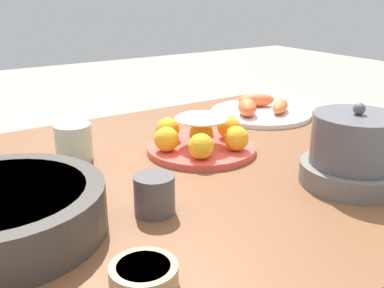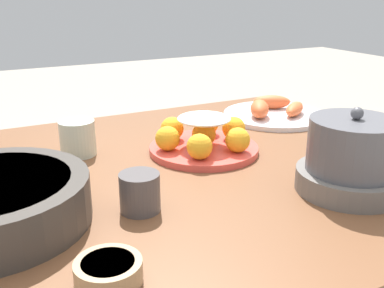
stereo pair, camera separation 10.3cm
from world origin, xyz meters
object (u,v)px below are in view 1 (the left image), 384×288
Objects in this scene: cake_plate at (201,138)px; cup_near at (74,142)px; serving_bowl at (0,211)px; warming_pot at (354,153)px; seafood_platter at (260,110)px; cup_far at (154,194)px; sauce_bowl at (144,275)px; dining_table at (182,208)px.

cup_near is at bearing -23.23° from cake_plate.
serving_bowl is 0.66m from warming_pot.
serving_bowl is at bearing 21.03° from seafood_platter.
warming_pot is at bearing 133.77° from cup_near.
cake_plate is at bearing -138.78° from cup_far.
cup_near reaches higher than sauce_bowl.
cup_near is at bearing 4.73° from seafood_platter.
dining_table is 3.94× the size of seafood_platter.
warming_pot is (-0.64, 0.18, 0.02)m from serving_bowl.
warming_pot is (-0.15, 0.33, 0.03)m from cake_plate.
serving_bowl reaches higher than cup_far.
cake_plate is 1.28× the size of warming_pot.
serving_bowl is at bearing 51.36° from cup_near.
serving_bowl is 1.07× the size of seafood_platter.
sauce_bowl is at bearing 57.26° from cup_far.
cup_near reaches higher than serving_bowl.
cake_plate is at bearing 26.56° from seafood_platter.
seafood_platter is 0.53m from warming_pot.
cup_near reaches higher than cup_far.
cup_far is at bearing 44.33° from dining_table.
warming_pot reaches higher than seafood_platter.
cup_far is at bearing -122.74° from sauce_bowl.
warming_pot reaches higher than cup_near.
cup_near is at bearing -85.04° from cup_far.
warming_pot is at bearing 68.95° from seafood_platter.
cake_plate reaches higher than serving_bowl.
dining_table is 0.42m from sauce_bowl.
serving_bowl is 0.25m from cup_far.
seafood_platter is at bearing -141.21° from sauce_bowl.
warming_pot is at bearing -172.44° from sauce_bowl.
cake_plate is 0.33m from cup_far.
serving_bowl is at bearing 16.94° from cake_plate.
cake_plate is 3.15× the size of cup_near.
warming_pot is (0.19, 0.49, 0.05)m from seafood_platter.
cup_far reaches higher than dining_table.
seafood_platter is 0.70m from cup_far.
dining_table is at bearing 36.25° from cake_plate.
cake_plate is at bearing -132.55° from sauce_bowl.
sauce_bowl is 0.90m from seafood_platter.
sauce_bowl reaches higher than dining_table.
dining_table is 13.23× the size of sauce_bowl.
serving_bowl is 0.34m from cup_near.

